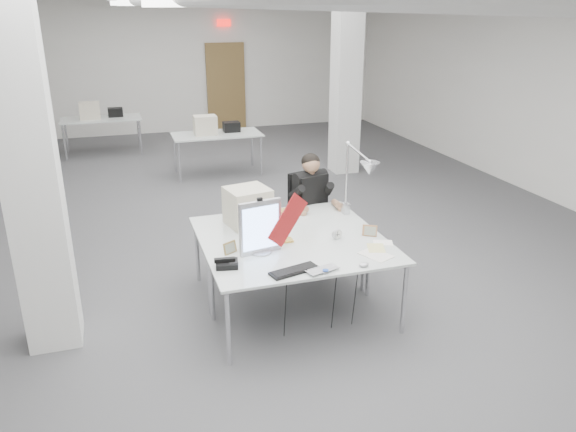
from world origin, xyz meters
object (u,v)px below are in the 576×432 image
object	(u,v)px
office_chair	(309,214)
architect_lamp	(356,179)
beige_monitor	(248,207)
seated_person	(311,190)
bankers_lamp	(285,226)
laptop	(326,272)
monitor	(260,227)
desk_phone	(227,264)
desk_main	(307,257)

from	to	relation	value
office_chair	architect_lamp	bearing A→B (deg)	-89.04
office_chair	beige_monitor	xyz separation A→B (m)	(-0.88, -0.54, 0.38)
seated_person	bankers_lamp	bearing A→B (deg)	-137.89
bankers_lamp	architect_lamp	distance (m)	0.99
laptop	office_chair	bearing A→B (deg)	59.09
seated_person	laptop	size ratio (longest dim) A/B	3.02
seated_person	monitor	xyz separation A→B (m)	(-0.94, -1.23, 0.11)
bankers_lamp	office_chair	bearing A→B (deg)	38.88
desk_phone	beige_monitor	xyz separation A→B (m)	(0.43, 0.95, 0.18)
seated_person	bankers_lamp	xyz separation A→B (m)	(-0.65, -1.05, 0.02)
laptop	desk_phone	world-z (taller)	desk_phone
office_chair	architect_lamp	world-z (taller)	architect_lamp
laptop	bankers_lamp	world-z (taller)	bankers_lamp
seated_person	monitor	bearing A→B (deg)	-143.50
office_chair	laptop	xyz separation A→B (m)	(-0.52, -1.88, 0.19)
desk_main	office_chair	xyz separation A→B (m)	(0.56, 1.49, -0.17)
seated_person	desk_main	bearing A→B (deg)	-127.20
desk_main	laptop	bearing A→B (deg)	-84.21
bankers_lamp	desk_phone	world-z (taller)	bankers_lamp
beige_monitor	architect_lamp	xyz separation A→B (m)	(1.12, -0.25, 0.28)
desk_main	beige_monitor	distance (m)	1.03
seated_person	bankers_lamp	world-z (taller)	seated_person
desk_main	laptop	distance (m)	0.39
bankers_lamp	architect_lamp	bearing A→B (deg)	-1.52
beige_monitor	desk_main	bearing A→B (deg)	-82.58
architect_lamp	bankers_lamp	bearing A→B (deg)	176.55
seated_person	architect_lamp	world-z (taller)	architect_lamp
monitor	beige_monitor	world-z (taller)	monitor
laptop	bankers_lamp	size ratio (longest dim) A/B	0.94
monitor	beige_monitor	distance (m)	0.75
monitor	architect_lamp	size ratio (longest dim) A/B	0.54
desk_phone	architect_lamp	size ratio (longest dim) A/B	0.21
bankers_lamp	beige_monitor	xyz separation A→B (m)	(-0.23, 0.56, 0.04)
monitor	architect_lamp	world-z (taller)	architect_lamp
desk_phone	architect_lamp	xyz separation A→B (m)	(1.55, 0.70, 0.45)
office_chair	monitor	distance (m)	1.65
desk_main	office_chair	size ratio (longest dim) A/B	1.56
bankers_lamp	desk_phone	xyz separation A→B (m)	(-0.66, -0.39, -0.14)
laptop	seated_person	bearing A→B (deg)	58.69
seated_person	monitor	world-z (taller)	seated_person
desk_main	office_chair	distance (m)	1.60
bankers_lamp	beige_monitor	bearing A→B (deg)	92.08
desk_main	monitor	size ratio (longest dim) A/B	3.48
office_chair	desk_phone	size ratio (longest dim) A/B	5.85
monitor	laptop	distance (m)	0.77
laptop	architect_lamp	size ratio (longest dim) A/B	0.32
desk_phone	architect_lamp	world-z (taller)	architect_lamp
bankers_lamp	architect_lamp	world-z (taller)	architect_lamp
office_chair	bankers_lamp	bearing A→B (deg)	-136.70
desk_phone	beige_monitor	world-z (taller)	beige_monitor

